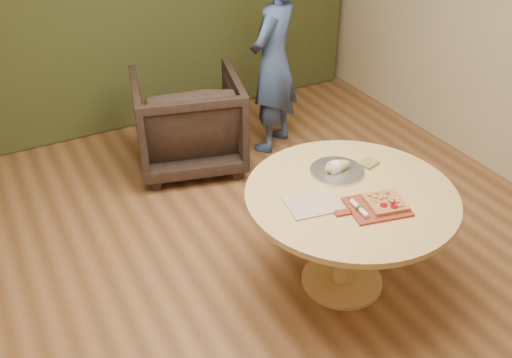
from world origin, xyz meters
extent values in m
cube|color=#8E5D39|center=(0.00, 0.00, -0.01)|extent=(5.00, 6.00, 0.02)
cylinder|color=#D9B26F|center=(0.45, -0.08, 0.01)|extent=(0.55, 0.55, 0.03)
cylinder|color=#D9B26F|center=(0.45, -0.08, 0.35)|extent=(0.13, 0.13, 0.68)
cylinder|color=#D9B26F|center=(0.45, -0.08, 0.73)|extent=(1.33, 1.33, 0.04)
cube|color=maroon|center=(0.49, -0.29, 0.76)|extent=(0.40, 0.35, 0.01)
cube|color=maroon|center=(0.28, -0.24, 0.76)|extent=(0.11, 0.07, 0.01)
cube|color=#B97A48|center=(0.54, -0.29, 0.78)|extent=(0.26, 0.26, 0.02)
cylinder|color=maroon|center=(0.55, -0.37, 0.79)|extent=(0.05, 0.05, 0.00)
cylinder|color=maroon|center=(0.50, -0.33, 0.79)|extent=(0.05, 0.05, 0.00)
cylinder|color=maroon|center=(0.58, -0.32, 0.79)|extent=(0.05, 0.05, 0.00)
cube|color=#DAAB51|center=(0.48, -0.21, 0.79)|extent=(0.02, 0.02, 0.01)
cube|color=#DAAB51|center=(0.53, -0.27, 0.79)|extent=(0.02, 0.02, 0.01)
cube|color=#DAAB51|center=(0.58, -0.38, 0.79)|extent=(0.02, 0.02, 0.01)
cube|color=#DAAB51|center=(0.57, -0.32, 0.79)|extent=(0.03, 0.03, 0.01)
cube|color=#DAAB51|center=(0.59, -0.34, 0.79)|extent=(0.03, 0.03, 0.01)
cube|color=#DAAB51|center=(0.51, -0.24, 0.79)|extent=(0.02, 0.02, 0.01)
cube|color=#DAAB51|center=(0.60, -0.24, 0.79)|extent=(0.03, 0.03, 0.01)
cube|color=#DAAB51|center=(0.56, -0.27, 0.79)|extent=(0.02, 0.02, 0.01)
cube|color=#DAAB51|center=(0.56, -0.31, 0.79)|extent=(0.02, 0.02, 0.01)
cube|color=#DAAB51|center=(0.60, -0.32, 0.79)|extent=(0.02, 0.02, 0.01)
cube|color=#DAAB51|center=(0.54, -0.21, 0.79)|extent=(0.02, 0.02, 0.01)
cube|color=#286818|center=(0.53, -0.31, 0.79)|extent=(0.01, 0.01, 0.00)
cube|color=#286818|center=(0.60, -0.26, 0.79)|extent=(0.01, 0.01, 0.00)
cube|color=#286818|center=(0.59, -0.35, 0.79)|extent=(0.01, 0.01, 0.00)
cube|color=#286818|center=(0.61, -0.23, 0.79)|extent=(0.01, 0.01, 0.00)
cube|color=#286818|center=(0.60, -0.39, 0.79)|extent=(0.01, 0.01, 0.00)
cube|color=#286818|center=(0.58, -0.24, 0.79)|extent=(0.01, 0.01, 0.00)
cube|color=#286818|center=(0.49, -0.20, 0.79)|extent=(0.01, 0.01, 0.00)
cube|color=#286818|center=(0.51, -0.37, 0.79)|extent=(0.01, 0.01, 0.00)
cube|color=#286818|center=(0.49, -0.23, 0.79)|extent=(0.01, 0.01, 0.00)
cube|color=#286818|center=(0.51, -0.20, 0.79)|extent=(0.01, 0.01, 0.00)
cube|color=#9E476F|center=(0.60, -0.23, 0.79)|extent=(0.01, 0.03, 0.00)
cube|color=#9E476F|center=(0.56, -0.32, 0.79)|extent=(0.03, 0.02, 0.00)
cube|color=#9E476F|center=(0.48, -0.27, 0.79)|extent=(0.02, 0.03, 0.00)
cube|color=#9E476F|center=(0.59, -0.24, 0.79)|extent=(0.01, 0.03, 0.00)
cube|color=#9E476F|center=(0.54, -0.34, 0.79)|extent=(0.02, 0.03, 0.00)
cube|color=#9E476F|center=(0.53, -0.27, 0.79)|extent=(0.03, 0.01, 0.00)
cube|color=#9E476F|center=(0.56, -0.25, 0.79)|extent=(0.03, 0.02, 0.00)
cylinder|color=white|center=(0.37, -0.27, 0.78)|extent=(0.04, 0.17, 0.03)
cylinder|color=#194C26|center=(0.37, -0.27, 0.78)|extent=(0.04, 0.03, 0.03)
cube|color=silver|center=(0.37, -0.18, 0.78)|extent=(0.02, 0.04, 0.00)
cube|color=white|center=(0.16, -0.08, 0.76)|extent=(0.34, 0.30, 0.01)
cylinder|color=silver|center=(0.51, 0.16, 0.75)|extent=(0.35, 0.35, 0.01)
cylinder|color=silver|center=(0.51, 0.16, 0.76)|extent=(0.36, 0.36, 0.02)
ellipsoid|color=tan|center=(0.51, 0.16, 0.79)|extent=(0.19, 0.08, 0.07)
cylinder|color=white|center=(0.48, 0.16, 0.79)|extent=(0.06, 0.09, 0.09)
cube|color=olive|center=(0.75, 0.14, 0.76)|extent=(0.14, 0.13, 0.02)
imported|color=black|center=(0.14, 1.88, 0.47)|extent=(1.10, 1.06, 0.94)
imported|color=#364D7E|center=(0.97, 1.82, 0.85)|extent=(0.74, 0.69, 1.70)
camera|label=1|loc=(-1.45, -2.38, 2.76)|focal=40.00mm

